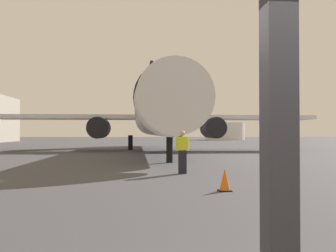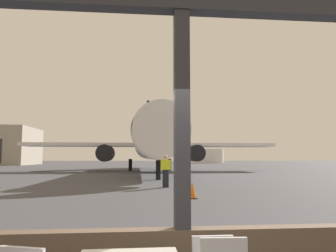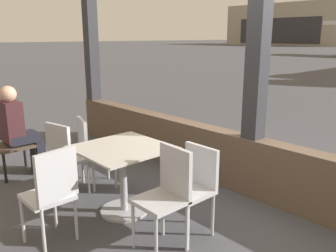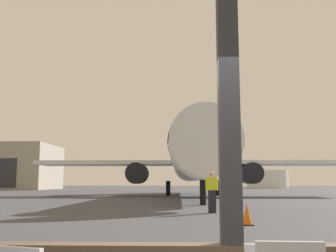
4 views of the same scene
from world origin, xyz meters
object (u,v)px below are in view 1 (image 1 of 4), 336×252
at_px(ground_crew_worker, 182,151).
at_px(traffic_cone, 225,180).
at_px(airplane, 157,113).
at_px(fuel_storage_tank, 225,131).

height_order(ground_crew_worker, traffic_cone, ground_crew_worker).
bearing_deg(traffic_cone, airplane, 91.64).
xyz_separation_m(airplane, traffic_cone, (0.67, -23.39, -3.08)).
xyz_separation_m(airplane, fuel_storage_tank, (19.17, 56.56, -1.38)).
bearing_deg(traffic_cone, fuel_storage_tank, 76.97).
bearing_deg(fuel_storage_tank, ground_crew_worker, -104.28).
height_order(airplane, fuel_storage_tank, airplane).
relative_size(airplane, traffic_cone, 51.51).
distance_m(airplane, fuel_storage_tank, 59.74).
xyz_separation_m(ground_crew_worker, traffic_cone, (0.65, -4.74, -0.60)).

